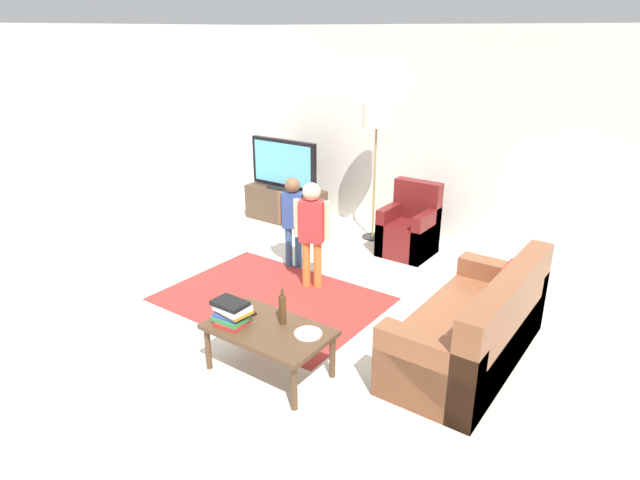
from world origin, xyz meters
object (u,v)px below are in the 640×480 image
object	(u,v)px
coffee_table	(269,333)
plate	(308,334)
book_stack	(231,312)
bottle	(283,309)
couch	(477,332)
tv_remote	(249,311)
child_near_tv	(293,214)
tv_stand	(286,205)
armchair	(410,230)
floor_lamp	(377,123)
child_center	(312,226)
tv	(284,165)

from	to	relation	value
coffee_table	plate	xyz separation A→B (m)	(0.32, 0.10, 0.06)
book_stack	bottle	xyz separation A→B (m)	(0.33, 0.25, 0.03)
couch	tv_remote	distance (m)	1.92
bottle	book_stack	bearing A→B (deg)	-143.20
child_near_tv	tv_stand	bearing A→B (deg)	132.23
tv_stand	coffee_table	bearing A→B (deg)	-53.02
coffee_table	tv_remote	xyz separation A→B (m)	(-0.30, 0.10, 0.06)
tv_stand	couch	distance (m)	4.06
couch	armchair	size ratio (longest dim) A/B	2.00
floor_lamp	book_stack	world-z (taller)	floor_lamp
bottle	plate	xyz separation A→B (m)	(0.27, -0.02, -0.12)
bottle	child_near_tv	bearing A→B (deg)	125.90
child_near_tv	armchair	bearing A→B (deg)	52.20
plate	child_near_tv	bearing A→B (deg)	131.16
tv_stand	child_center	distance (m)	2.27
armchair	tv_remote	xyz separation A→B (m)	(-0.05, -2.88, 0.13)
bottle	plate	world-z (taller)	bottle
tv_remote	plate	size ratio (longest dim) A/B	0.77
tv	armchair	xyz separation A→B (m)	(2.03, -0.02, -0.55)
couch	child_center	world-z (taller)	child_center
tv_stand	coffee_table	xyz separation A→B (m)	(2.28, -3.02, 0.13)
tv_stand	coffee_table	world-z (taller)	tv_stand
child_center	tv_remote	world-z (taller)	child_center
child_near_tv	bottle	xyz separation A→B (m)	(1.22, -1.68, -0.10)
book_stack	couch	bearing A→B (deg)	38.28
armchair	plate	distance (m)	2.94
tv_stand	book_stack	xyz separation A→B (m)	(2.00, -3.15, 0.28)
tv_stand	armchair	size ratio (longest dim) A/B	1.33
child_near_tv	coffee_table	world-z (taller)	child_near_tv
tv_stand	bottle	size ratio (longest dim) A/B	3.88
tv_remote	couch	bearing A→B (deg)	49.19
plate	bottle	bearing A→B (deg)	175.77
child_center	plate	bearing A→B (deg)	-54.59
coffee_table	plate	size ratio (longest dim) A/B	4.55
book_stack	plate	xyz separation A→B (m)	(0.60, 0.23, -0.10)
child_center	book_stack	world-z (taller)	child_center
child_near_tv	coffee_table	distance (m)	2.16
coffee_table	book_stack	distance (m)	0.34
armchair	child_center	size ratio (longest dim) A/B	0.77
floor_lamp	book_stack	distance (m)	3.51
tv_stand	tv	xyz separation A→B (m)	(0.00, -0.02, 0.60)
bottle	tv	bearing A→B (deg)	128.91
couch	armchair	world-z (taller)	armchair
tv_stand	tv_remote	distance (m)	3.54
floor_lamp	bottle	bearing A→B (deg)	-72.84
tv	plate	world-z (taller)	tv
couch	tv_remote	xyz separation A→B (m)	(-1.61, -1.03, 0.14)
tv	child_near_tv	bearing A→B (deg)	-47.28
armchair	child_near_tv	distance (m)	1.54
couch	book_stack	distance (m)	2.04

